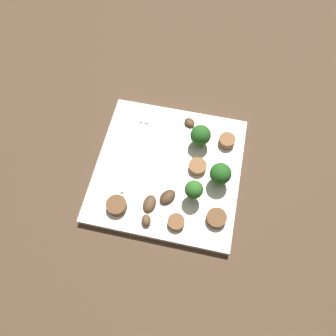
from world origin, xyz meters
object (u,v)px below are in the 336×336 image
Objects in this scene: broccoli_floret_2 at (194,190)px; mushroom_1 at (168,197)px; fork at (138,141)px; sausage_slice_1 at (227,141)px; broccoli_floret_1 at (201,135)px; sausage_slice_0 at (117,205)px; plate at (168,170)px; sausage_slice_4 at (216,218)px; sausage_slice_3 at (198,167)px; mushroom_0 at (150,203)px; mushroom_2 at (190,122)px; sausage_slice_2 at (176,222)px; mushroom_3 at (146,220)px; broccoli_floret_0 at (220,174)px.

broccoli_floret_2 is 1.60× the size of mushroom_1.
mushroom_1 reaches higher than fork.
sausage_slice_1 is (0.12, -0.04, -0.02)m from broccoli_floret_2.
broccoli_floret_1 is 0.11m from broccoli_floret_2.
sausage_slice_1 is at bearing -19.57° from broccoli_floret_2.
fork is at bearing -1.44° from sausage_slice_0.
sausage_slice_4 is (-0.08, -0.10, 0.01)m from plate.
fork is at bearing 57.45° from plate.
plate is at bearing 101.53° from sausage_slice_3.
broccoli_floret_2 reaches higher than sausage_slice_0.
broccoli_floret_1 is 1.59× the size of sausage_slice_1.
plate is 7.46× the size of sausage_slice_0.
sausage_slice_0 is 1.15× the size of sausage_slice_1.
plate is at bearing -12.36° from mushroom_0.
sausage_slice_1 is at bearing -37.10° from mushroom_0.
mushroom_0 is (0.02, -0.05, -0.00)m from sausage_slice_0.
mushroom_2 is (0.15, -0.01, -0.00)m from mushroom_1.
fork is 5.87× the size of mushroom_1.
broccoli_floret_2 is at bearing -125.26° from fork.
sausage_slice_1 is 0.08m from mushroom_2.
mushroom_1 is (-0.12, 0.03, -0.02)m from broccoli_floret_1.
broccoli_floret_1 reaches higher than fork.
plate is 0.06m from mushroom_1.
broccoli_floret_2 is 1.60× the size of mushroom_0.
sausage_slice_0 reaches higher than mushroom_2.
mushroom_2 is (0.06, -0.09, 0.00)m from fork.
mushroom_1 is at bearing 29.48° from sausage_slice_2.
mushroom_3 is (-0.16, 0.06, -0.02)m from broccoli_floret_1.
broccoli_floret_0 is 1.58× the size of sausage_slice_3.
plate is 0.10m from sausage_slice_2.
broccoli_floret_0 reaches higher than mushroom_3.
mushroom_0 is (-0.08, 0.07, -0.00)m from sausage_slice_3.
sausage_slice_2 reaches higher than mushroom_2.
sausage_slice_2 is (-0.05, 0.02, -0.03)m from broccoli_floret_2.
fork is 5.43× the size of sausage_slice_4.
sausage_slice_1 is 0.94× the size of sausage_slice_3.
sausage_slice_1 is 0.21m from mushroom_3.
broccoli_floret_2 is at bearing -75.92° from mushroom_1.
plate is 7.63× the size of sausage_slice_4.
fork is 3.62× the size of broccoli_floret_0.
mushroom_1 is 1.46× the size of mushroom_2.
plate is 5.17× the size of broccoli_floret_2.
mushroom_0 is (-0.07, 0.02, 0.01)m from plate.
broccoli_floret_0 is 0.18m from sausage_slice_0.
broccoli_floret_0 is 0.14m from mushroom_3.
sausage_slice_3 is at bearing -9.06° from sausage_slice_2.
mushroom_2 is (0.14, 0.03, -0.03)m from broccoli_floret_2.
sausage_slice_0 is 1.22× the size of sausage_slice_2.
fork is 3.67× the size of broccoli_floret_2.
broccoli_floret_1 reaches higher than plate.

